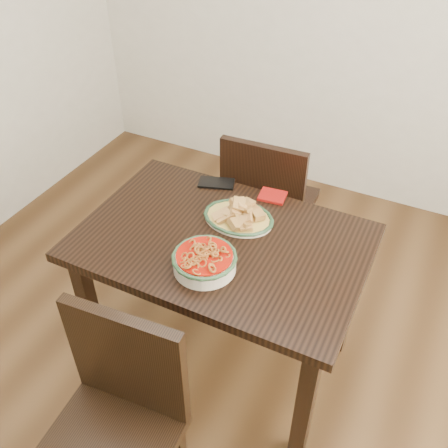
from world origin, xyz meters
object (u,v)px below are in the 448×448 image
at_px(dining_table, 222,258).
at_px(chair_near, 117,417).
at_px(noodle_bowl, 205,260).
at_px(smartphone, 216,183).
at_px(chair_far, 267,202).
at_px(fish_plate, 239,212).

relative_size(dining_table, chair_near, 1.27).
bearing_deg(chair_near, noodle_bowl, 79.51).
bearing_deg(smartphone, noodle_bowl, -86.01).
bearing_deg(noodle_bowl, chair_far, 94.68).
height_order(chair_near, fish_plate, chair_near).
height_order(dining_table, smartphone, smartphone).
distance_m(chair_far, smartphone, 0.41).
bearing_deg(noodle_bowl, smartphone, 112.48).
xyz_separation_m(fish_plate, noodle_bowl, (0.01, -0.31, -0.00)).
bearing_deg(dining_table, chair_far, 94.36).
distance_m(noodle_bowl, smartphone, 0.55).
relative_size(dining_table, smartphone, 7.10).
xyz_separation_m(chair_near, noodle_bowl, (0.06, 0.53, 0.29)).
bearing_deg(chair_near, smartphone, 94.07).
relative_size(dining_table, noodle_bowl, 4.68).
bearing_deg(dining_table, smartphone, 120.17).
height_order(chair_near, smartphone, chair_near).
relative_size(chair_far, smartphone, 5.60).
distance_m(dining_table, chair_near, 0.72).
relative_size(chair_near, fish_plate, 3.07).
xyz_separation_m(dining_table, noodle_bowl, (0.02, -0.18, 0.15)).
distance_m(dining_table, smartphone, 0.39).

